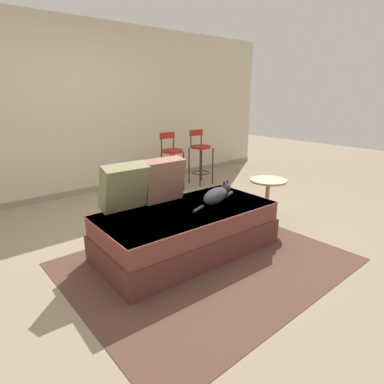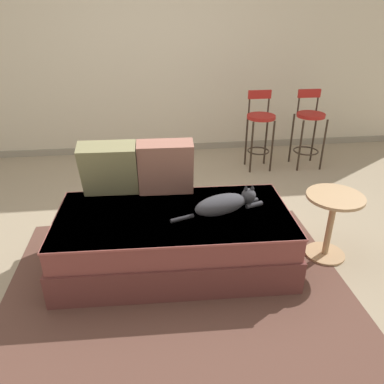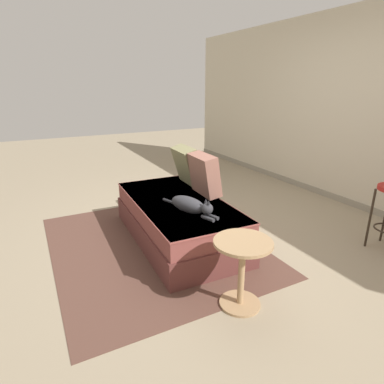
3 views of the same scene
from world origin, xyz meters
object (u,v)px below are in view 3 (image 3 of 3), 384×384
at_px(throw_pillow_middle, 204,174).
at_px(side_table, 242,264).
at_px(couch, 178,219).
at_px(cat, 190,205).
at_px(throw_pillow_corner, 188,165).

relative_size(throw_pillow_middle, side_table, 0.83).
xyz_separation_m(throw_pillow_middle, side_table, (1.27, -0.39, -0.33)).
relative_size(couch, cat, 2.48).
bearing_deg(couch, throw_pillow_middle, 95.30).
bearing_deg(throw_pillow_corner, throw_pillow_middle, -2.00).
relative_size(cat, side_table, 1.32).
height_order(couch, throw_pillow_middle, throw_pillow_middle).
relative_size(throw_pillow_corner, throw_pillow_middle, 1.02).
distance_m(throw_pillow_middle, side_table, 1.37).
distance_m(throw_pillow_corner, cat, 0.95).
bearing_deg(side_table, throw_pillow_corner, 166.65).
bearing_deg(couch, throw_pillow_corner, 142.65).
bearing_deg(throw_pillow_middle, couch, -84.70).
xyz_separation_m(couch, side_table, (1.24, -0.04, 0.13)).
distance_m(throw_pillow_corner, throw_pillow_middle, 0.44).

